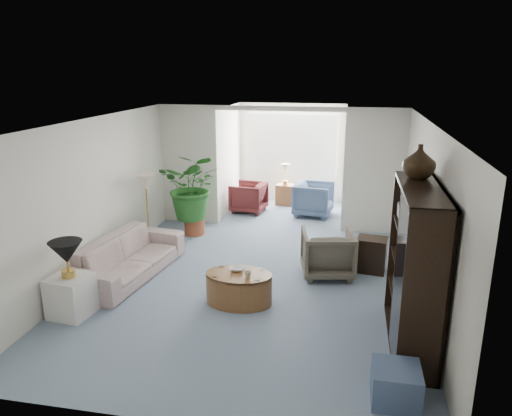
% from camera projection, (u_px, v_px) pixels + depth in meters
% --- Properties ---
extents(floor, '(6.00, 6.00, 0.00)m').
position_uv_depth(floor, '(249.00, 288.00, 7.41)').
color(floor, gray).
rests_on(floor, ground).
extents(sunroom_floor, '(2.60, 2.60, 0.00)m').
position_uv_depth(sunroom_floor, '(285.00, 212.00, 11.28)').
color(sunroom_floor, gray).
rests_on(sunroom_floor, ground).
extents(back_pier_left, '(1.20, 0.12, 2.50)m').
position_uv_depth(back_pier_left, '(189.00, 165.00, 10.24)').
color(back_pier_left, silver).
rests_on(back_pier_left, ground).
extents(back_pier_right, '(1.20, 0.12, 2.50)m').
position_uv_depth(back_pier_right, '(374.00, 172.00, 9.54)').
color(back_pier_right, silver).
rests_on(back_pier_right, ground).
extents(back_header, '(2.60, 0.12, 0.10)m').
position_uv_depth(back_header, '(279.00, 109.00, 9.55)').
color(back_header, silver).
rests_on(back_header, back_pier_left).
extents(window_pane, '(2.20, 0.02, 1.50)m').
position_uv_depth(window_pane, '(292.00, 145.00, 11.90)').
color(window_pane, white).
extents(window_blinds, '(2.20, 0.02, 1.50)m').
position_uv_depth(window_blinds, '(291.00, 145.00, 11.87)').
color(window_blinds, white).
extents(framed_picture, '(0.04, 0.50, 0.40)m').
position_uv_depth(framed_picture, '(429.00, 189.00, 6.39)').
color(framed_picture, beige).
extents(sofa, '(1.14, 2.31, 0.65)m').
position_uv_depth(sofa, '(129.00, 257.00, 7.76)').
color(sofa, beige).
rests_on(sofa, ground).
extents(end_table, '(0.57, 0.57, 0.56)m').
position_uv_depth(end_table, '(71.00, 296.00, 6.54)').
color(end_table, white).
rests_on(end_table, ground).
extents(table_lamp, '(0.44, 0.44, 0.30)m').
position_uv_depth(table_lamp, '(66.00, 252.00, 6.36)').
color(table_lamp, black).
rests_on(table_lamp, end_table).
extents(floor_lamp, '(0.36, 0.36, 0.28)m').
position_uv_depth(floor_lamp, '(145.00, 182.00, 8.73)').
color(floor_lamp, beige).
rests_on(floor_lamp, ground).
extents(coffee_table, '(1.02, 1.02, 0.45)m').
position_uv_depth(coffee_table, '(239.00, 288.00, 6.89)').
color(coffee_table, brown).
rests_on(coffee_table, ground).
extents(coffee_bowl, '(0.23, 0.23, 0.05)m').
position_uv_depth(coffee_bowl, '(237.00, 269.00, 6.93)').
color(coffee_bowl, white).
rests_on(coffee_bowl, coffee_table).
extents(coffee_cup, '(0.10, 0.10, 0.09)m').
position_uv_depth(coffee_cup, '(248.00, 274.00, 6.70)').
color(coffee_cup, '#B8B3A1').
rests_on(coffee_cup, coffee_table).
extents(wingback_chair, '(0.94, 0.96, 0.75)m').
position_uv_depth(wingback_chair, '(328.00, 253.00, 7.78)').
color(wingback_chair, '#676151').
rests_on(wingback_chair, ground).
extents(side_table_dark, '(0.53, 0.45, 0.57)m').
position_uv_depth(side_table_dark, '(371.00, 255.00, 7.96)').
color(side_table_dark, black).
rests_on(side_table_dark, ground).
extents(entertainment_cabinet, '(0.47, 1.75, 1.95)m').
position_uv_depth(entertainment_cabinet, '(415.00, 269.00, 5.68)').
color(entertainment_cabinet, black).
rests_on(entertainment_cabinet, ground).
extents(cabinet_urn, '(0.39, 0.39, 0.41)m').
position_uv_depth(cabinet_urn, '(419.00, 161.00, 5.82)').
color(cabinet_urn, black).
rests_on(cabinet_urn, entertainment_cabinet).
extents(ottoman, '(0.47, 0.47, 0.38)m').
position_uv_depth(ottoman, '(396.00, 385.00, 4.86)').
color(ottoman, slate).
rests_on(ottoman, ground).
extents(plant_pot, '(0.40, 0.40, 0.32)m').
position_uv_depth(plant_pot, '(195.00, 226.00, 9.76)').
color(plant_pot, '#96472B').
rests_on(plant_pot, ground).
extents(house_plant, '(1.21, 1.05, 1.34)m').
position_uv_depth(house_plant, '(193.00, 186.00, 9.53)').
color(house_plant, '#246021').
rests_on(house_plant, plant_pot).
extents(sunroom_chair_blue, '(0.93, 0.91, 0.75)m').
position_uv_depth(sunroom_chair_blue, '(314.00, 199.00, 10.93)').
color(sunroom_chair_blue, slate).
rests_on(sunroom_chair_blue, ground).
extents(sunroom_chair_maroon, '(0.84, 0.82, 0.69)m').
position_uv_depth(sunroom_chair_maroon, '(248.00, 197.00, 11.21)').
color(sunroom_chair_maroon, '#571E22').
rests_on(sunroom_chair_maroon, ground).
extents(sunroom_table, '(0.45, 0.37, 0.50)m').
position_uv_depth(sunroom_table, '(285.00, 195.00, 11.81)').
color(sunroom_table, brown).
rests_on(sunroom_table, ground).
extents(shelf_clutter, '(0.30, 1.07, 1.06)m').
position_uv_depth(shelf_clutter, '(412.00, 249.00, 5.67)').
color(shelf_clutter, '#363331').
rests_on(shelf_clutter, entertainment_cabinet).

